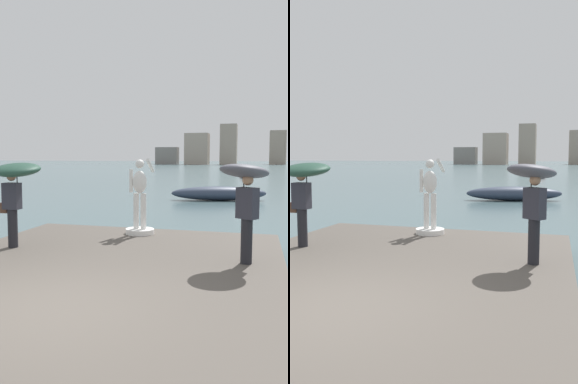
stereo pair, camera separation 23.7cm
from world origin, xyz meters
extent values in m
plane|color=#4C666B|center=(0.00, 40.00, 0.00)|extent=(400.00, 400.00, 0.00)
cube|color=#564F47|center=(0.00, 1.69, 0.20)|extent=(6.82, 9.38, 0.40)
cylinder|color=white|center=(-0.17, 5.55, 0.47)|extent=(0.77, 0.77, 0.13)
cylinder|color=white|center=(-0.27, 5.55, 1.01)|extent=(0.15, 0.15, 0.96)
cylinder|color=white|center=(-0.07, 5.55, 1.01)|extent=(0.15, 0.15, 0.96)
ellipsoid|color=white|center=(-0.17, 5.55, 1.80)|extent=(0.38, 0.26, 0.60)
sphere|color=white|center=(-0.17, 5.55, 2.28)|extent=(0.24, 0.24, 0.24)
cylinder|color=white|center=(-0.41, 5.55, 1.83)|extent=(0.10, 0.10, 0.62)
cylinder|color=white|center=(0.05, 5.82, 2.23)|extent=(0.10, 0.59, 0.40)
cylinder|color=black|center=(-2.52, 3.21, 0.84)|extent=(0.22, 0.22, 0.88)
cube|color=#2D2D38|center=(-2.52, 3.21, 1.58)|extent=(0.38, 0.24, 0.60)
sphere|color=#A87A5B|center=(-2.52, 3.21, 2.02)|extent=(0.21, 0.21, 0.21)
cylinder|color=#262626|center=(-2.40, 3.25, 1.87)|extent=(0.02, 0.02, 0.47)
ellipsoid|color=#234738|center=(-2.40, 3.25, 2.18)|extent=(1.07, 1.10, 0.42)
cube|color=#513323|center=(-2.74, 3.23, 1.30)|extent=(0.18, 0.10, 0.24)
cylinder|color=black|center=(2.66, 3.21, 0.84)|extent=(0.22, 0.22, 0.88)
cube|color=#2D2D38|center=(2.66, 3.21, 1.58)|extent=(0.45, 0.41, 0.60)
sphere|color=#A87A5B|center=(2.66, 3.21, 2.02)|extent=(0.21, 0.21, 0.21)
cylinder|color=#262626|center=(2.58, 3.31, 1.88)|extent=(0.02, 0.02, 0.50)
ellipsoid|color=#4C4C56|center=(2.58, 3.31, 2.19)|extent=(1.33, 1.33, 0.40)
ellipsoid|color=#9E2D28|center=(1.46, 44.79, 0.29)|extent=(1.12, 4.81, 0.57)
ellipsoid|color=#2D384C|center=(0.80, 18.27, 0.40)|extent=(5.52, 2.45, 0.79)
cube|color=gray|center=(-26.41, 129.09, 2.89)|extent=(7.40, 4.75, 5.78)
cube|color=#A89989|center=(-16.11, 128.47, 5.14)|extent=(7.63, 6.94, 10.27)
cube|color=gray|center=(-5.86, 129.21, 6.52)|extent=(5.23, 7.19, 13.05)
cube|color=gray|center=(9.71, 136.05, 5.61)|extent=(5.12, 5.46, 11.22)
camera|label=1|loc=(2.80, -4.64, 2.46)|focal=37.31mm
camera|label=2|loc=(3.02, -4.57, 2.46)|focal=37.31mm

